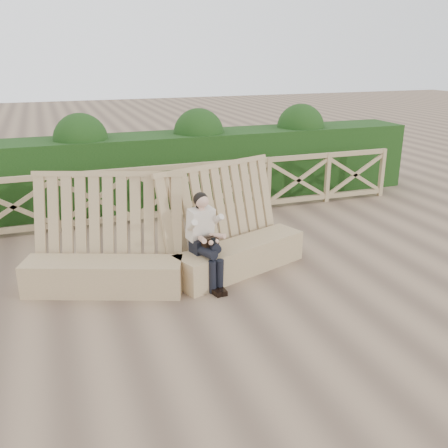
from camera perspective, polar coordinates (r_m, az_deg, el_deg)
name	(u,v)px	position (r m, az deg, el deg)	size (l,w,h in m)	color
ground	(231,295)	(6.97, 0.85, -8.06)	(60.00, 60.00, 0.00)	brown
bench	(173,253)	(7.30, -5.80, -3.37)	(4.25, 1.46, 1.60)	#9A8258
woman	(205,236)	(7.02, -2.20, -1.33)	(0.45, 0.81, 1.34)	black
guardrail	(169,192)	(9.91, -6.31, 3.63)	(10.10, 0.09, 1.10)	#957C56
hedge	(155,170)	(10.99, -7.86, 6.19)	(12.00, 1.20, 1.50)	black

